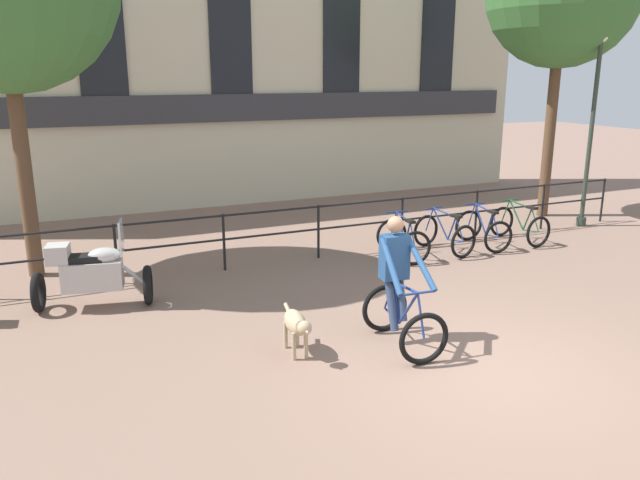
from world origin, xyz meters
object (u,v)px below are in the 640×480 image
Objects in this scene: cyclist_with_bike at (399,289)px; parked_bicycle_far_end at (520,225)px; parked_bicycle_mid_left at (444,235)px; parked_bicycle_near_lamp at (403,240)px; parked_motorcycle at (91,273)px; street_lamp at (593,119)px; dog at (297,324)px; parked_bicycle_mid_right at (483,230)px.

cyclist_with_bike is 1.48× the size of parked_bicycle_far_end.
parked_bicycle_mid_left is 1.93m from parked_bicycle_far_end.
parked_bicycle_near_lamp and parked_bicycle_far_end have the same top height.
parked_motorcycle reaches higher than parked_bicycle_mid_left.
cyclist_with_bike is 4.69m from parked_motorcycle.
street_lamp reaches higher than cyclist_with_bike.
parked_bicycle_near_lamp is (2.14, 3.37, -0.41)m from cyclist_with_bike.
street_lamp is at bearing 27.83° from dog.
parked_bicycle_mid_left is (3.11, 3.37, -0.41)m from cyclist_with_bike.
parked_bicycle_mid_right is at bearing -171.10° from street_lamp.
parked_bicycle_near_lamp is at bearing 46.97° from dog.
parked_bicycle_mid_right is (4.07, 3.37, -0.41)m from cyclist_with_bike.
dog is at bearing 175.55° from cyclist_with_bike.
parked_bicycle_mid_right is (0.96, -0.00, 0.00)m from parked_bicycle_mid_left.
parked_motorcycle is 7.67m from parked_bicycle_mid_right.
street_lamp is at bearing -167.11° from parked_bicycle_mid_right.
street_lamp reaches higher than parked_bicycle_near_lamp.
parked_bicycle_mid_right is (1.93, -0.00, 0.00)m from parked_bicycle_near_lamp.
cyclist_with_bike is at bearing 43.62° from parked_bicycle_mid_right.
dog is 7.15m from parked_bicycle_far_end.
parked_bicycle_mid_left is at bearing 40.20° from dog.
parked_bicycle_mid_left is at bearing 51.48° from cyclist_with_bike.
parked_bicycle_near_lamp is (5.73, 0.36, -0.20)m from parked_motorcycle.
cyclist_with_bike is 1.73× the size of dog.
parked_bicycle_far_end is (1.93, -0.00, -0.00)m from parked_bicycle_mid_left.
parked_bicycle_near_lamp is 5.65m from street_lamp.
parked_bicycle_mid_left and parked_bicycle_mid_right have the same top height.
cyclist_with_bike reaches higher than parked_bicycle_mid_left.
parked_motorcycle is at bearing -6.60° from parked_bicycle_mid_left.
street_lamp is (10.95, 0.88, 1.91)m from parked_motorcycle.
cyclist_with_bike reaches higher than dog.
parked_bicycle_far_end is at bearing -173.75° from parked_bicycle_near_lamp.
parked_bicycle_mid_right is 0.97m from parked_bicycle_far_end.
cyclist_with_bike is 5.30m from parked_bicycle_mid_right.
parked_bicycle_mid_left is 1.05× the size of parked_bicycle_mid_right.
parked_bicycle_mid_left reaches higher than dog.
parked_bicycle_near_lamp is at bearing -9.69° from parked_bicycle_mid_left.
cyclist_with_bike is 1.41× the size of parked_bicycle_mid_left.
cyclist_with_bike reaches higher than parked_bicycle_mid_right.
dog is 0.22× the size of street_lamp.
parked_bicycle_far_end is (5.04, 3.37, -0.41)m from cyclist_with_bike.
parked_bicycle_mid_right reaches higher than dog.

